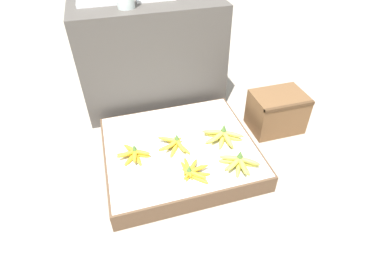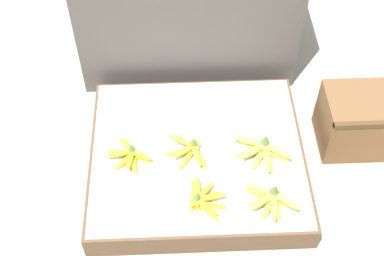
{
  "view_description": "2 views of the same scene",
  "coord_description": "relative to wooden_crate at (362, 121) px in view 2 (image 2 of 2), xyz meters",
  "views": [
    {
      "loc": [
        -0.33,
        -1.41,
        1.46
      ],
      "look_at": [
        0.1,
        0.05,
        0.21
      ],
      "focal_mm": 28.0,
      "sensor_mm": 36.0,
      "label": 1
    },
    {
      "loc": [
        -0.08,
        -1.45,
        2.07
      ],
      "look_at": [
        -0.02,
        0.07,
        0.21
      ],
      "focal_mm": 50.0,
      "sensor_mm": 36.0,
      "label": 2
    }
  ],
  "objects": [
    {
      "name": "banana_bunch_middle_midright",
      "position": [
        -0.5,
        -0.17,
        0.02
      ],
      "size": [
        0.27,
        0.22,
        0.11
      ],
      "color": "#DBCC4C",
      "rests_on": "display_platform"
    },
    {
      "name": "banana_bunch_middle_midleft",
      "position": [
        -0.82,
        -0.15,
        0.01
      ],
      "size": [
        0.2,
        0.21,
        0.09
      ],
      "color": "gold",
      "rests_on": "display_platform"
    },
    {
      "name": "display_platform",
      "position": [
        -0.78,
        -0.13,
        -0.08
      ],
      "size": [
        0.97,
        0.87,
        0.13
      ],
      "color": "brown",
      "rests_on": "ground_plane"
    },
    {
      "name": "wooden_crate",
      "position": [
        0.0,
        0.0,
        0.0
      ],
      "size": [
        0.38,
        0.28,
        0.29
      ],
      "color": "brown",
      "rests_on": "ground_plane"
    },
    {
      "name": "ground_plane",
      "position": [
        -0.78,
        -0.13,
        -0.15
      ],
      "size": [
        10.0,
        10.0,
        0.0
      ],
      "primitive_type": "plane",
      "color": "#A89E8E"
    },
    {
      "name": "banana_bunch_front_midright",
      "position": [
        -0.49,
        -0.42,
        0.02
      ],
      "size": [
        0.24,
        0.19,
        0.11
      ],
      "color": "gold",
      "rests_on": "display_platform"
    },
    {
      "name": "banana_bunch_front_midleft",
      "position": [
        -0.77,
        -0.4,
        0.01
      ],
      "size": [
        0.17,
        0.22,
        0.09
      ],
      "color": "gold",
      "rests_on": "display_platform"
    },
    {
      "name": "banana_bunch_middle_left",
      "position": [
        -1.08,
        -0.16,
        0.01
      ],
      "size": [
        0.21,
        0.21,
        0.09
      ],
      "color": "gold",
      "rests_on": "display_platform"
    }
  ]
}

